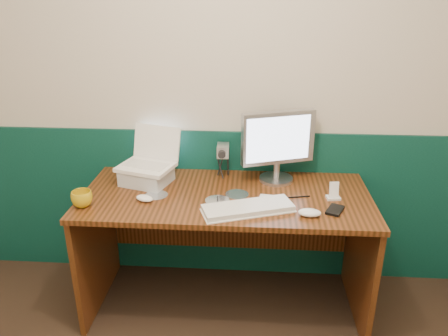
# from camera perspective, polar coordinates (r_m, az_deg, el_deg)

# --- Properties ---
(back_wall) EXTENTS (3.50, 0.04, 2.50)m
(back_wall) POSITION_cam_1_polar(r_m,az_deg,el_deg) (2.62, -1.37, 10.10)
(back_wall) COLOR beige
(back_wall) RESTS_ON ground
(wainscot) EXTENTS (3.48, 0.02, 1.00)m
(wainscot) POSITION_cam_1_polar(r_m,az_deg,el_deg) (2.86, -1.26, -4.78)
(wainscot) COLOR #072E29
(wainscot) RESTS_ON ground
(desk) EXTENTS (1.60, 0.70, 0.75)m
(desk) POSITION_cam_1_polar(r_m,az_deg,el_deg) (2.61, 0.23, -10.88)
(desk) COLOR #331C09
(desk) RESTS_ON ground
(laptop_riser) EXTENTS (0.31, 0.29, 0.09)m
(laptop_riser) POSITION_cam_1_polar(r_m,az_deg,el_deg) (2.59, -10.07, -1.01)
(laptop_riser) COLOR silver
(laptop_riser) RESTS_ON desk
(laptop) EXTENTS (0.35, 0.31, 0.25)m
(laptop) POSITION_cam_1_polar(r_m,az_deg,el_deg) (2.53, -10.33, 2.53)
(laptop) COLOR white
(laptop) RESTS_ON laptop_riser
(monitor) EXTENTS (0.45, 0.26, 0.43)m
(monitor) POSITION_cam_1_polar(r_m,az_deg,el_deg) (2.54, 7.02, 2.84)
(monitor) COLOR #ABABAF
(monitor) RESTS_ON desk
(keyboard) EXTENTS (0.49, 0.30, 0.03)m
(keyboard) POSITION_cam_1_polar(r_m,az_deg,el_deg) (2.25, 3.14, -5.33)
(keyboard) COLOR white
(keyboard) RESTS_ON desk
(mouse_right) EXTENTS (0.12, 0.08, 0.04)m
(mouse_right) POSITION_cam_1_polar(r_m,az_deg,el_deg) (2.24, 11.12, -5.75)
(mouse_right) COLOR white
(mouse_right) RESTS_ON desk
(mouse_left) EXTENTS (0.11, 0.09, 0.03)m
(mouse_left) POSITION_cam_1_polar(r_m,az_deg,el_deg) (2.38, -10.34, -3.91)
(mouse_left) COLOR white
(mouse_left) RESTS_ON desk
(mug) EXTENTS (0.14, 0.14, 0.09)m
(mug) POSITION_cam_1_polar(r_m,az_deg,el_deg) (2.40, -18.06, -3.84)
(mug) COLOR gold
(mug) RESTS_ON desk
(camcorder) EXTENTS (0.10, 0.14, 0.20)m
(camcorder) POSITION_cam_1_polar(r_m,az_deg,el_deg) (2.62, -0.13, 0.97)
(camcorder) COLOR silver
(camcorder) RESTS_ON desk
(cd_spindle) EXTENTS (0.13, 0.13, 0.03)m
(cd_spindle) POSITION_cam_1_polar(r_m,az_deg,el_deg) (2.31, -0.85, -4.52)
(cd_spindle) COLOR #B0B8C0
(cd_spindle) RESTS_ON desk
(cd_loose_a) EXTENTS (0.13, 0.13, 0.00)m
(cd_loose_a) POSITION_cam_1_polar(r_m,az_deg,el_deg) (2.44, -8.82, -3.51)
(cd_loose_a) COLOR silver
(cd_loose_a) RESTS_ON desk
(cd_loose_b) EXTENTS (0.13, 0.13, 0.00)m
(cd_loose_b) POSITION_cam_1_polar(r_m,az_deg,el_deg) (2.43, 1.71, -3.43)
(cd_loose_b) COLOR #B3B9C3
(cd_loose_b) RESTS_ON desk
(pen) EXTENTS (0.13, 0.04, 0.01)m
(pen) POSITION_cam_1_polar(r_m,az_deg,el_deg) (2.42, 9.68, -3.73)
(pen) COLOR black
(pen) RESTS_ON desk
(papers) EXTENTS (0.15, 0.11, 0.00)m
(papers) POSITION_cam_1_polar(r_m,az_deg,el_deg) (2.38, 6.23, -4.03)
(papers) COLOR silver
(papers) RESTS_ON desk
(dock) EXTENTS (0.08, 0.06, 0.01)m
(dock) POSITION_cam_1_polar(r_m,az_deg,el_deg) (2.45, 14.07, -3.78)
(dock) COLOR white
(dock) RESTS_ON desk
(music_player) EXTENTS (0.05, 0.03, 0.09)m
(music_player) POSITION_cam_1_polar(r_m,az_deg,el_deg) (2.42, 14.18, -2.74)
(music_player) COLOR white
(music_player) RESTS_ON dock
(pda) EXTENTS (0.11, 0.14, 0.01)m
(pda) POSITION_cam_1_polar(r_m,az_deg,el_deg) (2.32, 14.29, -5.34)
(pda) COLOR black
(pda) RESTS_ON desk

